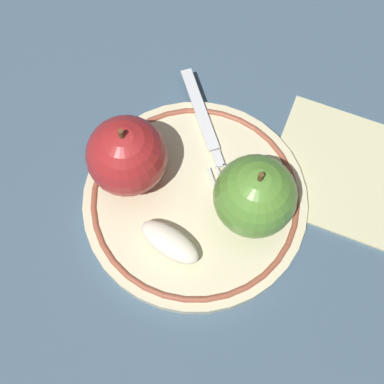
{
  "coord_description": "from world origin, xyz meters",
  "views": [
    {
      "loc": [
        0.13,
        0.17,
        0.51
      ],
      "look_at": [
        0.0,
        0.02,
        0.04
      ],
      "focal_mm": 50.0,
      "sensor_mm": 36.0,
      "label": 1
    }
  ],
  "objects_px": {
    "fork": "(210,138)",
    "plate": "(192,203)",
    "apple_red_whole": "(255,196)",
    "napkin_folded": "(346,171)",
    "apple_second_whole": "(127,156)",
    "apple_slice_front": "(170,242)"
  },
  "relations": [
    {
      "from": "plate",
      "to": "fork",
      "type": "relative_size",
      "value": 1.26
    },
    {
      "from": "apple_red_whole",
      "to": "apple_slice_front",
      "type": "bearing_deg",
      "value": -15.56
    },
    {
      "from": "apple_slice_front",
      "to": "fork",
      "type": "bearing_deg",
      "value": -73.94
    },
    {
      "from": "apple_red_whole",
      "to": "fork",
      "type": "bearing_deg",
      "value": -103.74
    },
    {
      "from": "apple_red_whole",
      "to": "napkin_folded",
      "type": "distance_m",
      "value": 0.13
    },
    {
      "from": "plate",
      "to": "napkin_folded",
      "type": "xyz_separation_m",
      "value": [
        -0.15,
        0.07,
        -0.01
      ]
    },
    {
      "from": "apple_red_whole",
      "to": "napkin_folded",
      "type": "height_order",
      "value": "apple_red_whole"
    },
    {
      "from": "fork",
      "to": "plate",
      "type": "bearing_deg",
      "value": -32.26
    },
    {
      "from": "plate",
      "to": "fork",
      "type": "height_order",
      "value": "fork"
    },
    {
      "from": "napkin_folded",
      "to": "fork",
      "type": "bearing_deg",
      "value": -51.9
    },
    {
      "from": "plate",
      "to": "napkin_folded",
      "type": "height_order",
      "value": "plate"
    },
    {
      "from": "plate",
      "to": "apple_red_whole",
      "type": "xyz_separation_m",
      "value": [
        -0.04,
        0.05,
        0.05
      ]
    },
    {
      "from": "apple_red_whole",
      "to": "napkin_folded",
      "type": "relative_size",
      "value": 0.58
    },
    {
      "from": "apple_slice_front",
      "to": "fork",
      "type": "xyz_separation_m",
      "value": [
        -0.1,
        -0.06,
        -0.01
      ]
    },
    {
      "from": "plate",
      "to": "apple_second_whole",
      "type": "bearing_deg",
      "value": -64.73
    },
    {
      "from": "apple_slice_front",
      "to": "napkin_folded",
      "type": "bearing_deg",
      "value": -120.09
    },
    {
      "from": "plate",
      "to": "napkin_folded",
      "type": "bearing_deg",
      "value": 153.6
    },
    {
      "from": "apple_second_whole",
      "to": "napkin_folded",
      "type": "xyz_separation_m",
      "value": [
        -0.18,
        0.13,
        -0.05
      ]
    },
    {
      "from": "apple_second_whole",
      "to": "fork",
      "type": "relative_size",
      "value": 0.49
    },
    {
      "from": "plate",
      "to": "fork",
      "type": "distance_m",
      "value": 0.07
    },
    {
      "from": "apple_second_whole",
      "to": "fork",
      "type": "bearing_deg",
      "value": 166.73
    },
    {
      "from": "apple_second_whole",
      "to": "apple_slice_front",
      "type": "relative_size",
      "value": 1.38
    }
  ]
}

